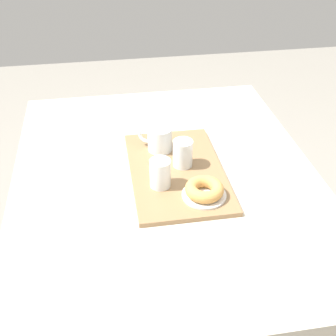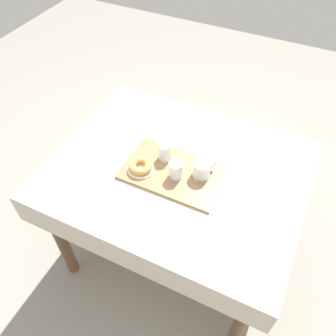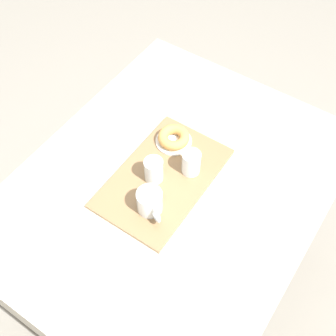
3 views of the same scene
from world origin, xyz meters
The scene contains 8 objects.
ground_plane centered at (0.00, 0.00, 0.00)m, with size 6.00×6.00×0.00m, color gray.
dining_table centered at (0.00, 0.00, 0.66)m, with size 1.19×0.95×0.77m.
serving_tray centered at (0.00, -0.03, 0.78)m, with size 0.47×0.29×0.02m, color olive.
tea_mug_left centered at (0.12, 0.00, 0.83)m, with size 0.09×0.11×0.08m.
water_glass_near centered at (0.02, -0.06, 0.83)m, with size 0.06×0.06×0.09m.
water_glass_far centered at (-0.07, 0.03, 0.83)m, with size 0.06×0.06×0.09m.
donut_plate_left centered at (-0.14, -0.09, 0.79)m, with size 0.13×0.13×0.01m, color white.
sugar_donut_left centered at (-0.14, -0.09, 0.81)m, with size 0.11×0.11×0.04m, color tan.
Camera 1 is at (-1.10, 0.17, 1.58)m, focal length 46.96 mm.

